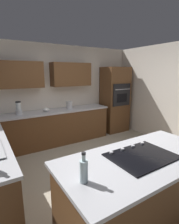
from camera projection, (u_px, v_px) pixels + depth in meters
name	position (u px, v px, depth m)	size (l,w,h in m)	color
ground_plane	(97.00, 170.00, 3.38)	(14.00, 14.00, 0.00)	#9E937F
wall_back	(53.00, 89.00, 4.73)	(6.00, 0.44, 2.60)	silver
wall_left	(167.00, 94.00, 4.61)	(0.10, 4.00, 2.60)	silver
lower_cabinets_back	(58.00, 127.00, 4.66)	(2.80, 0.60, 0.86)	brown
countertop_back	(57.00, 111.00, 4.56)	(2.84, 0.64, 0.04)	#B2B2B7
island_base	(139.00, 191.00, 2.14)	(1.94, 0.88, 0.86)	brown
island_top	(142.00, 158.00, 2.04)	(2.02, 0.96, 0.04)	#B2B2B7
wall_oven	(115.00, 100.00, 5.54)	(0.80, 0.66, 2.03)	brown
cooktop	(141.00, 156.00, 2.04)	(0.76, 0.56, 0.03)	black
blender	(19.00, 109.00, 4.04)	(0.15, 0.15, 0.31)	silver
mixing_bowl	(46.00, 110.00, 4.39)	(0.17, 0.17, 0.09)	white
kettle	(69.00, 105.00, 4.72)	(0.16, 0.16, 0.20)	#B7BABF
oil_bottle	(84.00, 170.00, 1.53)	(0.08, 0.08, 0.29)	silver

